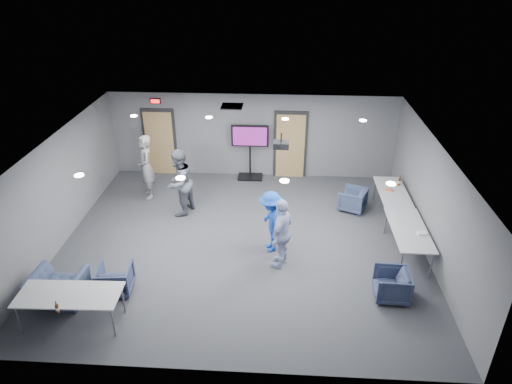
# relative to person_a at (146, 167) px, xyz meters

# --- Properties ---
(floor) EXTENTS (9.00, 9.00, 0.00)m
(floor) POSITION_rel_person_a_xyz_m (3.01, -2.29, -0.97)
(floor) COLOR #34363B
(floor) RESTS_ON ground
(ceiling) EXTENTS (9.00, 9.00, 0.00)m
(ceiling) POSITION_rel_person_a_xyz_m (3.01, -2.29, 1.73)
(ceiling) COLOR white
(ceiling) RESTS_ON wall_back
(wall_back) EXTENTS (9.00, 0.02, 2.70)m
(wall_back) POSITION_rel_person_a_xyz_m (3.01, 1.71, 0.38)
(wall_back) COLOR slate
(wall_back) RESTS_ON floor
(wall_front) EXTENTS (9.00, 0.02, 2.70)m
(wall_front) POSITION_rel_person_a_xyz_m (3.01, -6.29, 0.38)
(wall_front) COLOR slate
(wall_front) RESTS_ON floor
(wall_left) EXTENTS (0.02, 8.00, 2.70)m
(wall_left) POSITION_rel_person_a_xyz_m (-1.49, -2.29, 0.38)
(wall_left) COLOR slate
(wall_left) RESTS_ON floor
(wall_right) EXTENTS (0.02, 8.00, 2.70)m
(wall_right) POSITION_rel_person_a_xyz_m (7.51, -2.29, 0.38)
(wall_right) COLOR slate
(wall_right) RESTS_ON floor
(door_left) EXTENTS (1.06, 0.17, 2.24)m
(door_left) POSITION_rel_person_a_xyz_m (0.01, 1.67, 0.10)
(door_left) COLOR black
(door_left) RESTS_ON wall_back
(door_right) EXTENTS (1.06, 0.17, 2.24)m
(door_right) POSITION_rel_person_a_xyz_m (4.21, 1.67, 0.10)
(door_right) COLOR black
(door_right) RESTS_ON wall_back
(exit_sign) EXTENTS (0.32, 0.08, 0.16)m
(exit_sign) POSITION_rel_person_a_xyz_m (0.01, 1.64, 1.48)
(exit_sign) COLOR black
(exit_sign) RESTS_ON wall_back
(hvac_diffuser) EXTENTS (0.60, 0.60, 0.03)m
(hvac_diffuser) POSITION_rel_person_a_xyz_m (2.51, 0.51, 1.72)
(hvac_diffuser) COLOR black
(hvac_diffuser) RESTS_ON ceiling
(downlights) EXTENTS (6.18, 3.78, 0.02)m
(downlights) POSITION_rel_person_a_xyz_m (3.01, -2.29, 1.72)
(downlights) COLOR white
(downlights) RESTS_ON ceiling
(person_a) EXTENTS (0.71, 0.83, 1.94)m
(person_a) POSITION_rel_person_a_xyz_m (0.00, 0.00, 0.00)
(person_a) COLOR gray
(person_a) RESTS_ON floor
(person_b) EXTENTS (1.00, 1.12, 1.92)m
(person_b) POSITION_rel_person_a_xyz_m (1.17, -0.92, -0.01)
(person_b) COLOR #545865
(person_b) RESTS_ON floor
(person_c) EXTENTS (0.75, 1.11, 1.75)m
(person_c) POSITION_rel_person_a_xyz_m (3.99, -3.13, -0.09)
(person_c) COLOR #AFB8E1
(person_c) RESTS_ON floor
(person_d) EXTENTS (0.79, 1.12, 1.58)m
(person_d) POSITION_rel_person_a_xyz_m (3.72, -2.52, -0.18)
(person_d) COLOR #1B47B3
(person_d) RESTS_ON floor
(chair_right_a) EXTENTS (0.92, 0.91, 0.64)m
(chair_right_a) POSITION_rel_person_a_xyz_m (5.98, -0.42, -0.65)
(chair_right_a) COLOR #3C4867
(chair_right_a) RESTS_ON floor
(chair_right_c) EXTENTS (0.76, 0.74, 0.66)m
(chair_right_c) POSITION_rel_person_a_xyz_m (6.34, -4.14, -0.64)
(chair_right_c) COLOR #333B58
(chair_right_c) RESTS_ON floor
(chair_front_a) EXTENTS (0.77, 0.78, 0.65)m
(chair_front_a) POSITION_rel_person_a_xyz_m (0.45, -4.29, -0.64)
(chair_front_a) COLOR #374160
(chair_front_a) RESTS_ON floor
(chair_front_b) EXTENTS (1.12, 0.99, 0.69)m
(chair_front_b) POSITION_rel_person_a_xyz_m (-0.62, -4.69, -0.63)
(chair_front_b) COLOR #3B4867
(chair_front_b) RESTS_ON floor
(table_right_a) EXTENTS (0.77, 1.85, 0.73)m
(table_right_a) POSITION_rel_person_a_xyz_m (7.01, -0.64, -0.28)
(table_right_a) COLOR #ABAEB0
(table_right_a) RESTS_ON floor
(table_right_b) EXTENTS (0.82, 1.97, 0.73)m
(table_right_b) POSITION_rel_person_a_xyz_m (7.01, -2.54, -0.28)
(table_right_b) COLOR #ABAEB0
(table_right_b) RESTS_ON floor
(table_front_left) EXTENTS (1.99, 0.88, 0.73)m
(table_front_left) POSITION_rel_person_a_xyz_m (-0.07, -5.29, -0.28)
(table_front_left) COLOR #ABAEB0
(table_front_left) RESTS_ON floor
(bottle_front) EXTENTS (0.07, 0.07, 0.26)m
(bottle_front) POSITION_rel_person_a_xyz_m (-0.05, -5.79, -0.14)
(bottle_front) COLOR #59230F
(bottle_front) RESTS_ON table_front_left
(bottle_right) EXTENTS (0.08, 0.08, 0.29)m
(bottle_right) POSITION_rel_person_a_xyz_m (7.25, -0.25, -0.13)
(bottle_right) COLOR #59230F
(bottle_right) RESTS_ON table_right_a
(snack_box) EXTENTS (0.21, 0.17, 0.04)m
(snack_box) POSITION_rel_person_a_xyz_m (6.91, -0.61, -0.22)
(snack_box) COLOR orange
(snack_box) RESTS_ON table_right_a
(wrapper) EXTENTS (0.23, 0.17, 0.05)m
(wrapper) POSITION_rel_person_a_xyz_m (7.25, -2.75, -0.21)
(wrapper) COLOR white
(wrapper) RESTS_ON table_right_b
(tv_stand) EXTENTS (1.17, 0.56, 1.79)m
(tv_stand) POSITION_rel_person_a_xyz_m (2.94, 1.46, 0.05)
(tv_stand) COLOR black
(tv_stand) RESTS_ON floor
(projector) EXTENTS (0.38, 0.37, 0.37)m
(projector) POSITION_rel_person_a_xyz_m (3.92, -1.57, 1.43)
(projector) COLOR black
(projector) RESTS_ON ceiling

